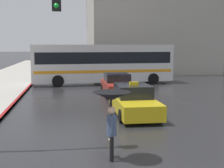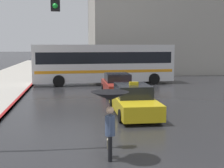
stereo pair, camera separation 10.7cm
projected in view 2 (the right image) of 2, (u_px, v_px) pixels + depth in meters
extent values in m
cube|color=gold|center=(134.00, 104.00, 15.14)|extent=(1.80, 4.74, 0.69)
cube|color=black|center=(133.00, 91.00, 15.29)|extent=(1.58, 2.13, 0.60)
cylinder|color=black|center=(159.00, 115.00, 13.83)|extent=(0.20, 0.60, 0.60)
cylinder|color=black|center=(121.00, 116.00, 13.61)|extent=(0.20, 0.60, 0.60)
cylinder|color=black|center=(144.00, 103.00, 16.72)|extent=(0.20, 0.60, 0.60)
cylinder|color=black|center=(112.00, 103.00, 16.50)|extent=(0.20, 0.60, 0.60)
cube|color=yellow|center=(134.00, 84.00, 15.01)|extent=(0.44, 0.16, 0.16)
cube|color=#A52D23|center=(118.00, 87.00, 21.00)|extent=(1.80, 4.48, 0.74)
cube|color=black|center=(117.00, 78.00, 21.13)|extent=(1.58, 2.02, 0.55)
cylinder|color=black|center=(135.00, 94.00, 19.77)|extent=(0.20, 0.60, 0.60)
cylinder|color=black|center=(108.00, 94.00, 19.55)|extent=(0.20, 0.60, 0.60)
cylinder|color=black|center=(127.00, 88.00, 22.50)|extent=(0.20, 0.60, 0.60)
cylinder|color=black|center=(103.00, 88.00, 22.28)|extent=(0.20, 0.60, 0.60)
cube|color=silver|center=(104.00, 63.00, 26.89)|extent=(12.08, 3.28, 3.13)
cube|color=black|center=(104.00, 57.00, 26.83)|extent=(11.49, 3.26, 0.95)
cube|color=orange|center=(104.00, 70.00, 26.97)|extent=(11.73, 3.28, 0.24)
cylinder|color=black|center=(146.00, 76.00, 29.04)|extent=(0.98, 0.34, 0.96)
cylinder|color=black|center=(154.00, 79.00, 26.71)|extent=(0.98, 0.34, 0.96)
cylinder|color=black|center=(58.00, 78.00, 27.46)|extent=(0.98, 0.34, 0.96)
cylinder|color=black|center=(59.00, 81.00, 25.13)|extent=(0.98, 0.34, 0.96)
cylinder|color=black|center=(110.00, 149.00, 9.06)|extent=(0.14, 0.14, 0.75)
cylinder|color=black|center=(110.00, 147.00, 9.28)|extent=(0.14, 0.14, 0.75)
cylinder|color=#3D4C6B|center=(110.00, 125.00, 9.09)|extent=(0.34, 0.34, 0.60)
sphere|color=#DBAD89|center=(110.00, 110.00, 9.03)|extent=(0.22, 0.22, 0.22)
cylinder|color=#3D4C6B|center=(110.00, 126.00, 8.90)|extent=(0.08, 0.08, 0.51)
cylinder|color=#3D4C6B|center=(110.00, 122.00, 9.27)|extent=(0.08, 0.08, 0.51)
cone|color=black|center=(110.00, 96.00, 8.98)|extent=(1.11, 1.11, 0.25)
cylinder|color=black|center=(110.00, 107.00, 9.02)|extent=(0.02, 0.02, 0.67)
cube|color=#BFB28C|center=(109.00, 144.00, 9.44)|extent=(0.13, 0.19, 0.28)
sphere|color=green|center=(55.00, 6.00, 9.53)|extent=(0.16, 0.16, 0.16)
cube|color=white|center=(96.00, 17.00, 43.98)|extent=(0.90, 0.90, 14.51)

